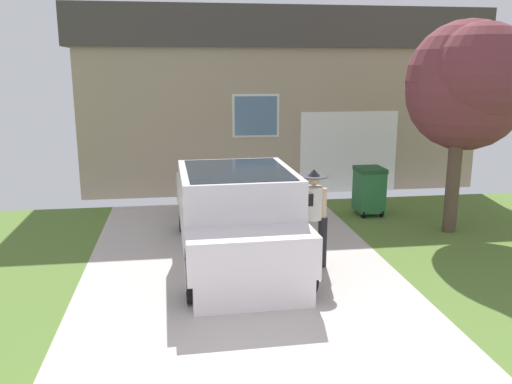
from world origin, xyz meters
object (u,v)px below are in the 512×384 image
object	(u,v)px
person_with_hat	(313,213)
front_yard_tree	(469,84)
house_with_garage	(269,96)
pickup_truck	(235,218)
handbag	(311,263)
wheeled_trash_bin	(369,189)

from	to	relation	value
person_with_hat	front_yard_tree	world-z (taller)	front_yard_tree
person_with_hat	front_yard_tree	size ratio (longest dim) A/B	0.40
house_with_garage	person_with_hat	bearing A→B (deg)	-94.47
pickup_truck	handbag	distance (m)	1.54
handbag	front_yard_tree	world-z (taller)	front_yard_tree
person_with_hat	handbag	size ratio (longest dim) A/B	3.80
handbag	wheeled_trash_bin	world-z (taller)	wheeled_trash_bin
wheeled_trash_bin	person_with_hat	bearing A→B (deg)	-124.61
handbag	front_yard_tree	bearing A→B (deg)	28.20
handbag	wheeled_trash_bin	bearing A→B (deg)	56.30
pickup_truck	front_yard_tree	size ratio (longest dim) A/B	1.27
person_with_hat	pickup_truck	bearing A→B (deg)	-16.79
pickup_truck	house_with_garage	distance (m)	8.09
handbag	front_yard_tree	distance (m)	5.07
pickup_truck	house_with_garage	size ratio (longest dim) A/B	0.49
pickup_truck	person_with_hat	size ratio (longest dim) A/B	3.20
handbag	person_with_hat	bearing A→B (deg)	72.55
pickup_truck	front_yard_tree	distance (m)	5.50
handbag	pickup_truck	bearing A→B (deg)	148.15
person_with_hat	house_with_garage	xyz separation A→B (m)	(0.64, 8.21, 1.51)
person_with_hat	front_yard_tree	bearing A→B (deg)	-147.46
front_yard_tree	person_with_hat	bearing A→B (deg)	-153.90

